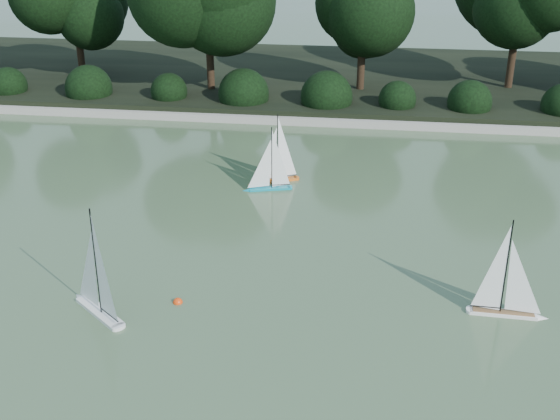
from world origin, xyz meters
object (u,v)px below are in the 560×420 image
at_px(sailboat_white_b, 511,301).
at_px(sailboat_teal, 266,180).
at_px(sailboat_white_a, 94,294).
at_px(race_buoy, 178,302).
at_px(sailboat_orange, 272,171).

xyz_separation_m(sailboat_white_b, sailboat_teal, (-3.90, 3.85, -0.02)).
distance_m(sailboat_white_a, sailboat_teal, 4.78).
bearing_deg(sailboat_teal, sailboat_white_a, -110.19).
xyz_separation_m(sailboat_white_b, race_buoy, (-4.50, -0.28, -0.23)).
xyz_separation_m(sailboat_white_b, sailboat_orange, (-3.84, 4.25, -0.00)).
xyz_separation_m(sailboat_orange, race_buoy, (-0.67, -4.54, -0.23)).
height_order(sailboat_teal, race_buoy, sailboat_teal).
distance_m(sailboat_teal, race_buoy, 4.18).
bearing_deg(sailboat_white_a, race_buoy, 18.53).
height_order(sailboat_white_a, sailboat_teal, sailboat_white_a).
bearing_deg(sailboat_teal, sailboat_orange, 81.69).
height_order(sailboat_white_b, sailboat_orange, sailboat_white_b).
xyz_separation_m(sailboat_white_a, sailboat_orange, (1.71, 4.89, -0.04)).
bearing_deg(sailboat_teal, sailboat_white_b, -44.64).
bearing_deg(race_buoy, sailboat_teal, 81.65).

